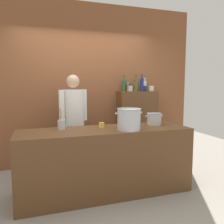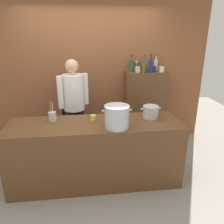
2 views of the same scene
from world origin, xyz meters
The scene contains 18 objects.
ground_plane centered at (0.00, 0.00, 0.00)m, with size 8.00×8.00×0.00m, color gray.
brick_back_panel centered at (0.00, 1.40, 1.50)m, with size 4.40×0.10×3.00m, color brown.
prep_counter centered at (0.00, 0.00, 0.45)m, with size 2.34×0.70×0.90m, color brown.
bar_cabinet centered at (1.01, 1.19, 0.69)m, with size 0.76×0.32×1.37m, color brown.
chef centered at (-0.31, 0.79, 0.96)m, with size 0.48×0.41×1.66m.
stockpot_large centered at (0.27, -0.18, 1.05)m, with size 0.38×0.32×0.29m.
stockpot_small centered at (0.79, 0.09, 0.99)m, with size 0.29×0.22×0.18m.
utensil_crock centered at (-0.57, 0.15, 0.97)m, with size 0.10×0.10×0.29m.
butter_jar centered at (-0.02, 0.12, 0.94)m, with size 0.08×0.08×0.07m, color yellow.
wine_bottle_green centered at (0.75, 1.23, 1.49)m, with size 0.07×0.07×0.30m.
wine_bottle_clear centered at (1.21, 1.26, 1.48)m, with size 0.07×0.07×0.28m.
wine_bottle_cobalt centered at (1.06, 1.09, 1.50)m, with size 0.06×0.06×0.32m.
wine_bottle_olive centered at (0.93, 1.08, 1.49)m, with size 0.06×0.06×0.31m.
wine_glass_wide centered at (0.98, 1.23, 1.49)m, with size 0.07×0.07×0.17m.
wine_glass_tall centered at (0.85, 1.30, 1.51)m, with size 0.08×0.08×0.18m.
spice_tin_cream centered at (1.26, 1.11, 1.43)m, with size 0.08×0.08×0.10m, color beige.
spice_tin_navy centered at (1.13, 1.16, 1.42)m, with size 0.08×0.08×0.10m, color navy.
spice_tin_silver centered at (0.83, 1.13, 1.43)m, with size 0.08×0.08×0.11m, color #B2B2B7.
Camera 2 is at (-0.10, -2.73, 2.03)m, focal length 35.17 mm.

